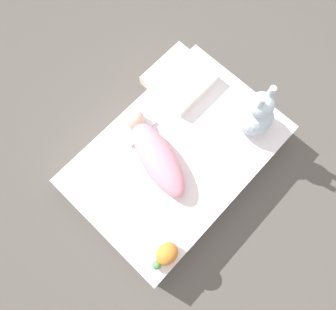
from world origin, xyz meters
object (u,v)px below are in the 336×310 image
(swaddled_baby, at_px, (155,154))
(pillow, at_px, (180,79))
(bunny_plush, at_px, (256,114))
(turtle_plush, at_px, (166,254))

(swaddled_baby, relative_size, pillow, 1.69)
(bunny_plush, relative_size, turtle_plush, 2.37)
(pillow, height_order, bunny_plush, bunny_plush)
(swaddled_baby, bearing_deg, pillow, -46.60)
(swaddled_baby, distance_m, turtle_plush, 0.51)
(turtle_plush, bearing_deg, pillow, -141.09)
(swaddled_baby, height_order, bunny_plush, bunny_plush)
(pillow, distance_m, turtle_plush, 0.98)
(pillow, bearing_deg, swaddled_baby, 27.21)
(bunny_plush, xyz_separation_m, turtle_plush, (0.84, 0.15, -0.09))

